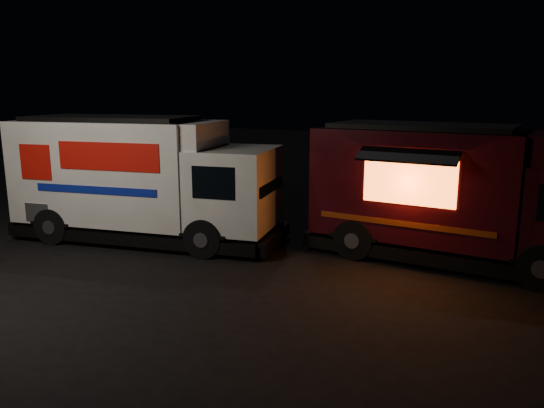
# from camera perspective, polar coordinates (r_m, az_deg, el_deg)

# --- Properties ---
(ground) EXTENTS (80.00, 80.00, 0.00)m
(ground) POSITION_cam_1_polar(r_m,az_deg,el_deg) (12.43, -11.25, -6.95)
(ground) COLOR black
(ground) RESTS_ON ground
(white_truck) EXTENTS (7.74, 4.04, 3.34)m
(white_truck) POSITION_cam_1_polar(r_m,az_deg,el_deg) (14.68, -13.30, 2.62)
(white_truck) COLOR white
(white_truck) RESTS_ON ground
(red_truck) EXTENTS (7.04, 2.79, 3.24)m
(red_truck) POSITION_cam_1_polar(r_m,az_deg,el_deg) (13.22, 19.35, 1.00)
(red_truck) COLOR #350910
(red_truck) RESTS_ON ground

